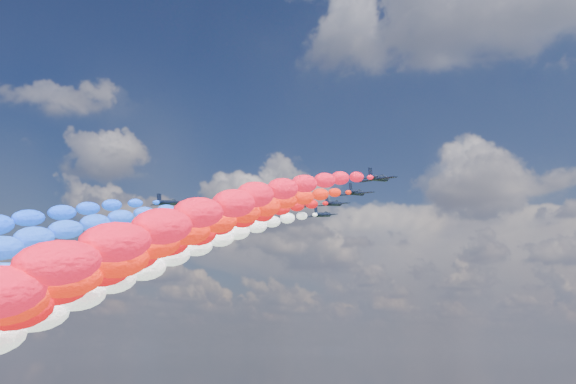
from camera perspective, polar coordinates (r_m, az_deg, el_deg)
The scene contains 15 objects.
jet_0 at distance 166.22m, azimuth -9.92°, elevation -0.88°, with size 8.24×11.05×2.44m, color black, non-canonical shape.
jet_1 at distance 169.78m, azimuth -6.07°, elevation -1.26°, with size 8.24×11.05×2.44m, color black, non-canonical shape.
trail_1 at distance 128.83m, azimuth -19.32°, elevation -4.47°, with size 5.71×98.81×38.01m, color blue, non-canonical shape.
jet_2 at distance 173.56m, azimuth -1.93°, elevation -1.59°, with size 8.24×11.05×2.44m, color black, non-canonical shape.
trail_2 at distance 129.90m, azimuth -13.57°, elevation -4.91°, with size 5.71×98.81×38.01m, color blue, non-canonical shape.
jet_3 at distance 166.68m, azimuth 0.85°, elevation -1.11°, with size 8.24×11.05×2.44m, color black, non-canonical shape.
trail_3 at distance 121.46m, azimuth -10.50°, elevation -4.50°, with size 5.71×98.81×38.01m, color white, non-canonical shape.
jet_4 at distance 178.50m, azimuth 2.92°, elevation -1.90°, with size 8.24×11.05×2.44m, color black, non-canonical shape.
trail_4 at distance 132.08m, azimuth -6.75°, elevation -5.31°, with size 5.71×98.81×38.01m, color white, non-canonical shape.
jet_5 at distance 165.12m, azimuth 3.82°, elevation -0.97°, with size 8.24×11.05×2.44m, color black, non-canonical shape.
trail_5 at distance 118.29m, azimuth -6.59°, elevation -4.41°, with size 5.71×98.81×38.01m, color red, non-canonical shape.
jet_6 at distance 154.34m, azimuth 5.76°, elevation -0.06°, with size 8.24×11.05×2.44m, color black, non-canonical shape.
trail_6 at distance 106.57m, azimuth -4.88°, elevation -3.49°, with size 5.71×98.81×38.01m, color red, non-canonical shape.
jet_7 at distance 142.00m, azimuth 7.56°, elevation 1.14°, with size 8.24×11.05×2.44m, color black, non-canonical shape.
trail_7 at distance 93.40m, azimuth -3.59°, elevation -2.14°, with size 5.71×98.81×38.01m, color red, non-canonical shape.
Camera 1 is at (75.46, -134.10, 66.17)m, focal length 42.58 mm.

